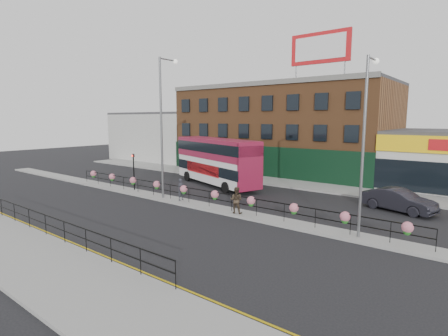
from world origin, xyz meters
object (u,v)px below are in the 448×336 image
Objects in this scene: double_decker_bus at (216,157)px; lamp_column_east at (365,132)px; pedestrian_a at (181,189)px; lamp_column_west at (164,116)px; car at (399,200)px; pedestrian_b at (236,200)px.

lamp_column_east reaches higher than double_decker_bus.
lamp_column_west reaches higher than pedestrian_a.
lamp_column_west is at bearing -86.35° from double_decker_bus.
double_decker_bus is at bearing 93.65° from lamp_column_west.
pedestrian_a is 0.18× the size of lamp_column_east.
lamp_column_east is at bearing -23.99° from double_decker_bus.
double_decker_bus is at bearing 19.91° from pedestrian_a.
lamp_column_west is (-1.77, 0.02, 5.60)m from pedestrian_a.
car is at bearing 25.21° from lamp_column_west.
lamp_column_east reaches higher than pedestrian_b.
lamp_column_east is at bearing -87.60° from pedestrian_a.
pedestrian_a is at bearing 133.46° from car.
lamp_column_west is (-15.54, -7.32, 5.80)m from car.
pedestrian_b is (7.73, -7.36, -1.72)m from double_decker_bus.
pedestrian_a is at bearing -0.76° from lamp_column_west.
pedestrian_a is at bearing -179.89° from lamp_column_east.
car is 3.00× the size of pedestrian_a.
lamp_column_west is at bearing -19.38° from pedestrian_b.
pedestrian_a is 5.87m from lamp_column_west.
pedestrian_a is at bearing -72.37° from double_decker_bus.
pedestrian_a is at bearing -20.19° from pedestrian_b.
double_decker_bus is 7.95m from lamp_column_west.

